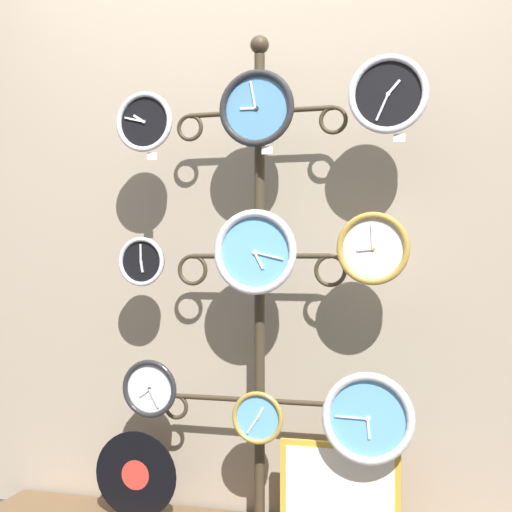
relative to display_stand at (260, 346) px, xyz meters
name	(u,v)px	position (x,y,z in m)	size (l,w,h in m)	color
shop_wall	(270,176)	(0.00, 0.16, 0.66)	(4.40, 0.04, 2.80)	gray
display_stand	(260,346)	(0.00, 0.00, 0.00)	(0.78, 0.33, 1.91)	#382D1E
clock_top_left	(145,122)	(-0.42, -0.11, 0.85)	(0.23, 0.04, 0.23)	black
clock_top_center	(257,108)	(0.01, -0.08, 0.88)	(0.29, 0.04, 0.29)	#4C84B2
clock_top_right	(388,94)	(0.49, -0.10, 0.90)	(0.28, 0.04, 0.28)	black
clock_middle_left	(142,262)	(-0.45, -0.07, 0.32)	(0.19, 0.04, 0.19)	black
clock_middle_center	(255,252)	(0.01, -0.10, 0.35)	(0.31, 0.04, 0.31)	#60A8DB
clock_middle_right	(373,249)	(0.44, -0.09, 0.37)	(0.26, 0.04, 0.26)	silver
clock_bottom_left	(150,388)	(-0.42, -0.07, -0.17)	(0.22, 0.04, 0.22)	silver
clock_bottom_center	(258,417)	(0.02, -0.09, -0.25)	(0.19, 0.04, 0.19)	#60A8DB
clock_bottom_right	(368,418)	(0.42, -0.10, -0.23)	(0.33, 0.04, 0.33)	#60A8DB
vinyl_record	(136,475)	(-0.48, -0.07, -0.51)	(0.34, 0.01, 0.34)	black
picture_frame	(340,489)	(0.31, -0.03, -0.51)	(0.44, 0.02, 0.34)	gold
price_tag_upper	(152,156)	(-0.39, -0.11, 0.72)	(0.04, 0.00, 0.03)	white
price_tag_mid	(267,150)	(0.05, -0.08, 0.73)	(0.04, 0.00, 0.03)	white
price_tag_lower	(399,138)	(0.53, -0.10, 0.75)	(0.04, 0.00, 0.03)	white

